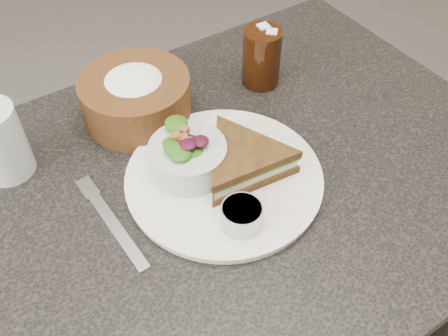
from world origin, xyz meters
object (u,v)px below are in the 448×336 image
sandwich (244,161)px  cola_glass (262,55)px  bread_basket (135,91)px  salad_bowl (188,154)px  dining_table (220,296)px  dressing_ramekin (242,216)px  dinner_plate (224,178)px

sandwich → cola_glass: (0.16, 0.18, 0.02)m
sandwich → bread_basket: size_ratio=0.93×
salad_bowl → bread_basket: bread_basket is taller
dining_table → cola_glass: cola_glass is taller
dining_table → dressing_ramekin: 0.42m
dinner_plate → bread_basket: 0.22m
dining_table → cola_glass: 0.51m
dressing_ramekin → bread_basket: 0.30m
sandwich → cola_glass: size_ratio=1.45×
dinner_plate → sandwich: sandwich is taller
dinner_plate → cola_glass: (0.19, 0.17, 0.05)m
sandwich → dressing_ramekin: 0.10m
dinner_plate → sandwich: 0.04m
salad_bowl → dining_table: bearing=-46.4°
dining_table → salad_bowl: size_ratio=8.39×
salad_bowl → cola_glass: cola_glass is taller
cola_glass → dressing_ramekin: bearing=-130.4°
sandwich → dining_table: bearing=163.3°
salad_bowl → cola_glass: size_ratio=0.98×
sandwich → cola_glass: 0.25m
dining_table → sandwich: size_ratio=5.69×
dining_table → sandwich: 0.41m
cola_glass → salad_bowl: bearing=-150.5°
dinner_plate → dressing_ramekin: bearing=-107.9°
salad_bowl → dressing_ramekin: salad_bowl is taller
sandwich → salad_bowl: 0.09m
dressing_ramekin → salad_bowl: bearing=94.3°
dining_table → bread_basket: bread_basket is taller
dressing_ramekin → dinner_plate: bearing=72.1°
dining_table → dinner_plate: bearing=-46.6°
dining_table → bread_basket: 0.48m
dressing_ramekin → dining_table: bearing=76.5°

